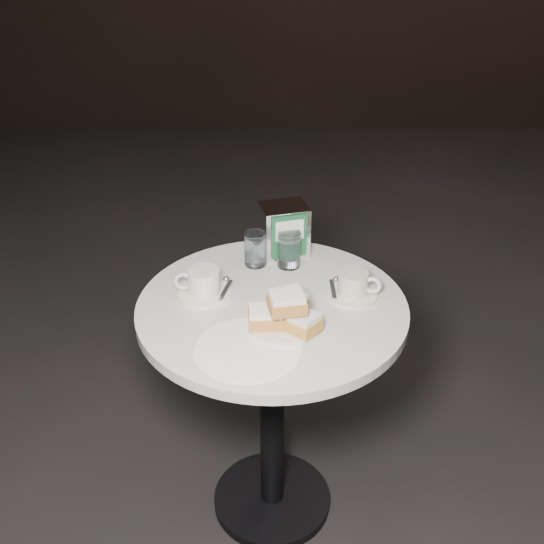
% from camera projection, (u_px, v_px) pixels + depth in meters
% --- Properties ---
extents(ground, '(7.00, 7.00, 0.00)m').
position_uv_depth(ground, '(272.00, 502.00, 2.14)').
color(ground, black).
rests_on(ground, ground).
extents(cafe_table, '(0.70, 0.70, 0.74)m').
position_uv_depth(cafe_table, '(272.00, 365.00, 1.85)').
color(cafe_table, black).
rests_on(cafe_table, ground).
extents(sugar_spill, '(0.30, 0.30, 0.00)m').
position_uv_depth(sugar_spill, '(248.00, 349.00, 1.59)').
color(sugar_spill, white).
rests_on(sugar_spill, cafe_table).
extents(beignet_plate, '(0.21, 0.21, 0.11)m').
position_uv_depth(beignet_plate, '(285.00, 314.00, 1.64)').
color(beignet_plate, silver).
rests_on(beignet_plate, cafe_table).
extents(coffee_cup_left, '(0.15, 0.15, 0.07)m').
position_uv_depth(coffee_cup_left, '(204.00, 284.00, 1.77)').
color(coffee_cup_left, white).
rests_on(coffee_cup_left, cafe_table).
extents(coffee_cup_right, '(0.16, 0.16, 0.07)m').
position_uv_depth(coffee_cup_right, '(353.00, 286.00, 1.77)').
color(coffee_cup_right, silver).
rests_on(coffee_cup_right, cafe_table).
extents(water_glass_left, '(0.06, 0.06, 0.10)m').
position_uv_depth(water_glass_left, '(255.00, 249.00, 1.90)').
color(water_glass_left, silver).
rests_on(water_glass_left, cafe_table).
extents(water_glass_right, '(0.08, 0.08, 0.10)m').
position_uv_depth(water_glass_right, '(289.00, 250.00, 1.89)').
color(water_glass_right, white).
rests_on(water_glass_right, cafe_table).
extents(napkin_dispenser, '(0.15, 0.13, 0.15)m').
position_uv_depth(napkin_dispenser, '(284.00, 230.00, 1.94)').
color(napkin_dispenser, white).
rests_on(napkin_dispenser, cafe_table).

